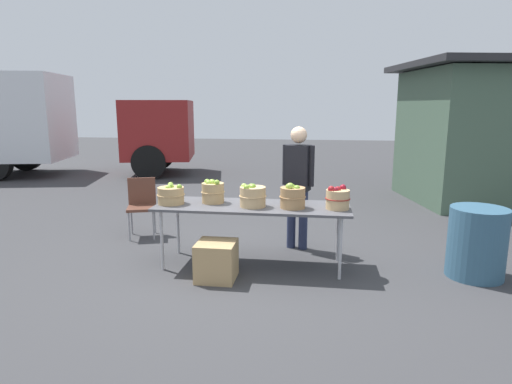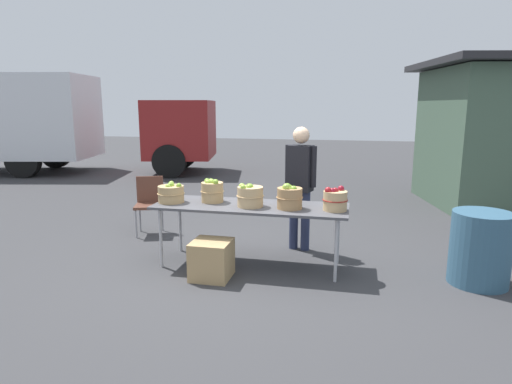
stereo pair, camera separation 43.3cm
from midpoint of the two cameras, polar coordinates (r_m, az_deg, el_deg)
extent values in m
plane|color=#38383A|center=(5.39, -2.79, -9.54)|extent=(40.00, 40.00, 0.00)
cube|color=#4C4C51|center=(5.17, -2.87, -1.91)|extent=(2.30, 0.76, 0.03)
cylinder|color=#B2B2B7|center=(5.29, -14.55, -6.19)|extent=(0.04, 0.04, 0.72)
cylinder|color=#B2B2B7|center=(4.90, 8.51, -7.35)|extent=(0.04, 0.04, 0.72)
cylinder|color=#B2B2B7|center=(5.82, -12.30, -4.47)|extent=(0.04, 0.04, 0.72)
cylinder|color=#B2B2B7|center=(5.47, 8.48, -5.36)|extent=(0.04, 0.04, 0.72)
cylinder|color=tan|center=(5.36, -13.37, -0.47)|extent=(0.31, 0.31, 0.20)
torus|color=tan|center=(5.36, -13.38, -0.36)|extent=(0.33, 0.33, 0.01)
sphere|color=#7AA833|center=(5.35, -13.33, 0.60)|extent=(0.07, 0.07, 0.07)
sphere|color=#7AA833|center=(5.28, -12.34, 0.65)|extent=(0.06, 0.06, 0.06)
sphere|color=#9EC647|center=(5.31, -13.76, 0.52)|extent=(0.07, 0.07, 0.07)
sphere|color=#7AA833|center=(5.33, -13.47, 0.70)|extent=(0.07, 0.07, 0.07)
sphere|color=#9EC647|center=(5.45, -13.38, 0.90)|extent=(0.07, 0.07, 0.07)
cylinder|color=tan|center=(5.32, -7.99, -0.13)|extent=(0.27, 0.27, 0.24)
torus|color=tan|center=(5.32, -7.99, -0.01)|extent=(0.29, 0.29, 0.01)
sphere|color=#9EC647|center=(5.29, -8.08, 1.25)|extent=(0.07, 0.07, 0.07)
sphere|color=#8CB738|center=(5.21, -7.53, 1.22)|extent=(0.07, 0.07, 0.07)
sphere|color=#8CB738|center=(5.29, -8.17, 1.32)|extent=(0.07, 0.07, 0.07)
sphere|color=#7AA833|center=(5.37, -8.72, 1.30)|extent=(0.07, 0.07, 0.07)
sphere|color=#9EC647|center=(5.28, -8.61, 1.16)|extent=(0.07, 0.07, 0.07)
cylinder|color=tan|center=(5.07, -2.87, -0.65)|extent=(0.30, 0.30, 0.23)
torus|color=tan|center=(5.07, -2.87, -0.52)|extent=(0.32, 0.32, 0.01)
sphere|color=#9EC647|center=(5.11, -4.02, 0.71)|extent=(0.07, 0.07, 0.07)
sphere|color=#7AA833|center=(5.05, -2.88, 0.66)|extent=(0.08, 0.08, 0.08)
sphere|color=#7AA833|center=(5.01, -3.02, 0.59)|extent=(0.06, 0.06, 0.06)
sphere|color=#8CB738|center=(4.96, -3.76, 0.56)|extent=(0.07, 0.07, 0.07)
sphere|color=#7AA833|center=(5.11, -3.07, 0.72)|extent=(0.07, 0.07, 0.07)
cylinder|color=#A87F51|center=(5.00, 2.36, -0.78)|extent=(0.29, 0.29, 0.24)
torus|color=#A87F51|center=(5.00, 2.36, -0.64)|extent=(0.31, 0.31, 0.01)
sphere|color=#9EC647|center=(4.92, 1.93, 0.73)|extent=(0.08, 0.08, 0.08)
sphere|color=#7AA833|center=(4.95, 2.88, 0.43)|extent=(0.08, 0.08, 0.08)
sphere|color=#9EC647|center=(4.95, 1.78, 0.68)|extent=(0.07, 0.07, 0.07)
sphere|color=#7AA833|center=(5.02, 2.07, 0.77)|extent=(0.08, 0.08, 0.08)
sphere|color=#8CB738|center=(5.02, 2.21, 0.61)|extent=(0.08, 0.08, 0.08)
sphere|color=#7AA833|center=(5.04, 2.33, 0.60)|extent=(0.08, 0.08, 0.08)
cylinder|color=tan|center=(5.01, 8.23, -0.99)|extent=(0.27, 0.27, 0.22)
torus|color=maroon|center=(5.00, 8.24, -0.86)|extent=(0.29, 0.29, 0.01)
sphere|color=maroon|center=(4.95, 7.88, 0.26)|extent=(0.07, 0.07, 0.07)
sphere|color=maroon|center=(4.98, 8.23, 0.30)|extent=(0.07, 0.07, 0.07)
sphere|color=maroon|center=(5.00, 7.78, 0.13)|extent=(0.07, 0.07, 0.07)
sphere|color=maroon|center=(5.05, 8.93, 0.57)|extent=(0.07, 0.07, 0.07)
sphere|color=maroon|center=(4.93, 7.36, 0.34)|extent=(0.08, 0.08, 0.08)
sphere|color=#B22319|center=(5.00, 7.66, 0.25)|extent=(0.07, 0.07, 0.07)
cylinder|color=#262D4C|center=(5.86, 4.10, -3.71)|extent=(0.12, 0.12, 0.80)
cylinder|color=#262D4C|center=(5.91, 2.56, -3.55)|extent=(0.12, 0.12, 0.80)
cube|color=black|center=(5.75, 3.41, 3.16)|extent=(0.35, 0.29, 0.60)
sphere|color=beige|center=(5.70, 3.46, 7.46)|extent=(0.22, 0.22, 0.22)
cylinder|color=black|center=(5.68, 5.08, 3.39)|extent=(0.08, 0.08, 0.54)
cylinder|color=black|center=(5.80, 1.77, 3.59)|extent=(0.08, 0.08, 0.54)
cube|color=maroon|center=(12.68, -13.55, 7.96)|extent=(2.20, 2.43, 1.60)
cube|color=black|center=(12.56, -9.73, 9.54)|extent=(0.41, 1.73, 0.80)
cylinder|color=black|center=(13.70, -13.42, 4.83)|extent=(0.94, 0.46, 0.90)
cylinder|color=black|center=(11.85, -14.87, 3.80)|extent=(0.94, 0.46, 0.90)
cylinder|color=black|center=(14.86, -28.62, 4.25)|extent=(0.94, 0.46, 0.90)
cube|color=#47604C|center=(9.83, 27.30, 6.45)|extent=(3.41, 2.94, 2.60)
cube|color=#262628|center=(9.84, 28.04, 14.46)|extent=(4.00, 3.53, 0.12)
cube|color=white|center=(8.62, 28.48, 7.18)|extent=(1.38, 0.31, 0.90)
cube|color=brown|center=(6.64, -16.58, -2.03)|extent=(0.50, 0.50, 0.04)
cube|color=brown|center=(6.77, -16.51, 0.13)|extent=(0.39, 0.15, 0.40)
cylinder|color=gray|center=(6.56, -18.11, -4.36)|extent=(0.02, 0.02, 0.42)
cylinder|color=gray|center=(6.51, -15.15, -4.29)|extent=(0.02, 0.02, 0.42)
cylinder|color=gray|center=(6.88, -17.72, -3.61)|extent=(0.02, 0.02, 0.42)
cylinder|color=gray|center=(6.84, -14.90, -3.54)|extent=(0.02, 0.02, 0.42)
cylinder|color=#335972|center=(5.41, 24.93, -6.06)|extent=(0.62, 0.62, 0.80)
cube|color=tan|center=(4.94, -7.74, -8.94)|extent=(0.43, 0.43, 0.43)
camera|label=1|loc=(0.22, -92.28, -0.45)|focal=30.54mm
camera|label=2|loc=(0.22, 87.72, 0.45)|focal=30.54mm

